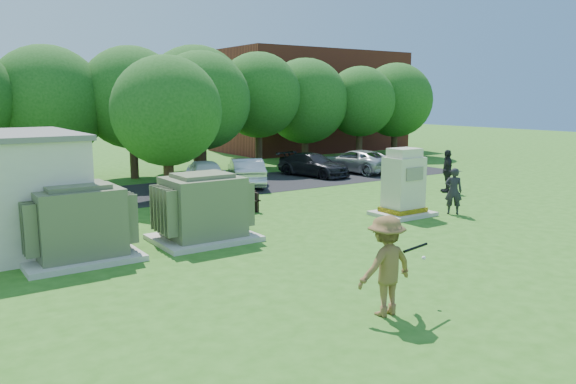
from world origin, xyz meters
TOP-DOWN VIEW (x-y plane):
  - ground at (0.00, 0.00)m, footprint 120.00×120.00m
  - brick_building at (18.00, 27.00)m, footprint 15.00×8.00m
  - parking_strip at (7.00, 13.50)m, footprint 20.00×6.00m
  - transformer_left at (-6.50, 4.50)m, footprint 3.00×2.40m
  - transformer_right at (-2.80, 4.50)m, footprint 3.00×2.40m
  - generator_cabinet at (4.92, 3.64)m, footprint 2.05×1.68m
  - picnic_table at (-0.05, 7.79)m, footprint 1.83×1.37m
  - batter at (-2.43, -3.01)m, footprint 1.32×0.76m
  - person_by_generator at (6.62, 2.73)m, footprint 0.75×0.75m
  - person_at_picnic at (-0.74, 6.08)m, footprint 0.75×0.59m
  - person_walking_right at (10.38, 6.18)m, footprint 1.07×1.21m
  - car_white at (1.58, 13.16)m, footprint 2.73×4.38m
  - car_silver_a at (3.67, 13.04)m, footprint 3.01×4.46m
  - car_dark at (8.50, 13.91)m, footprint 2.74×4.65m
  - car_silver_b at (11.51, 13.80)m, footprint 2.80×4.98m
  - batting_equipment at (-1.81, -3.14)m, footprint 1.19×0.43m
  - tree_row at (1.75, 18.50)m, footprint 41.30×13.30m

SIDE VIEW (x-z plane):
  - ground at x=0.00m, z-range 0.00..0.00m
  - parking_strip at x=7.00m, z-range 0.00..0.01m
  - picnic_table at x=-0.05m, z-range 0.10..0.88m
  - car_dark at x=8.50m, z-range 0.00..1.26m
  - car_silver_b at x=11.51m, z-range 0.00..1.31m
  - car_white at x=1.58m, z-range 0.00..1.39m
  - car_silver_a at x=3.67m, z-range 0.00..1.39m
  - person_at_picnic at x=-0.74m, z-range 0.00..1.51m
  - person_by_generator at x=6.62m, z-range 0.00..1.76m
  - transformer_left at x=-6.50m, z-range -0.07..2.00m
  - transformer_right at x=-2.80m, z-range -0.07..2.00m
  - person_walking_right at x=10.38m, z-range 0.00..1.96m
  - batter at x=-2.43m, z-range 0.00..2.04m
  - generator_cabinet at x=4.92m, z-range -0.16..2.34m
  - batting_equipment at x=-1.81m, z-range 1.05..1.50m
  - brick_building at x=18.00m, z-range 0.00..8.00m
  - tree_row at x=1.75m, z-range 0.50..7.80m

